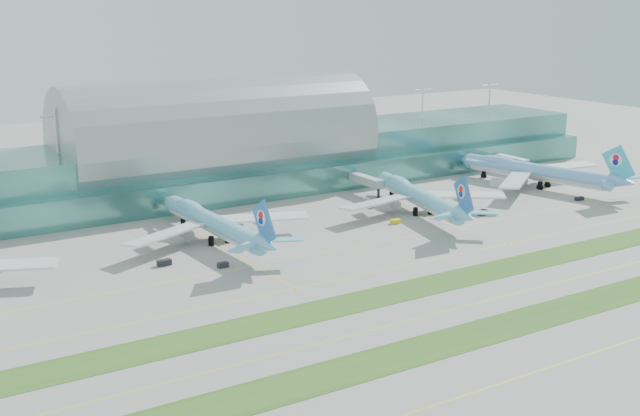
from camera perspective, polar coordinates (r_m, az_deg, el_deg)
ground at (r=207.77m, az=8.04°, el=-5.64°), size 700.00×700.00×0.00m
terminal at (r=310.39m, az=-7.19°, el=3.84°), size 340.00×69.10×36.00m
grass_strip_near at (r=188.68m, az=13.50°, el=-8.03°), size 420.00×12.00×0.08m
grass_strip_far at (r=209.20m, az=7.69°, el=-5.48°), size 420.00×12.00×0.08m
taxiline_a at (r=176.53m, az=18.14°, el=-10.00°), size 420.00×0.35×0.01m
taxiline_b at (r=197.97m, az=10.63°, el=-6.79°), size 420.00×0.35×0.01m
taxiline_c at (r=221.04m, az=5.06°, el=-4.30°), size 420.00×0.35×0.01m
taxiline_d at (r=238.11m, az=1.90°, el=-2.87°), size 420.00×0.35×0.01m
airliner_b at (r=245.82m, az=-7.63°, el=-0.98°), size 61.81×70.19×19.32m
airliner_c at (r=278.88m, az=6.98°, el=0.91°), size 60.90×70.11×19.46m
airliner_d at (r=326.86m, az=15.03°, el=2.60°), size 64.92×74.90×20.87m
gse_c at (r=226.69m, az=-11.02°, el=-3.82°), size 4.00×1.99×1.67m
gse_d at (r=222.53m, az=-6.93°, el=-4.04°), size 2.99×1.70×1.40m
gse_e at (r=265.09m, az=5.39°, el=-0.96°), size 3.28×2.06×1.38m
gse_f at (r=279.66m, az=11.48°, el=-0.32°), size 3.82×2.77×1.81m
gse_g at (r=309.64m, az=17.96°, el=0.64°), size 3.49×1.79×1.31m
gse_h at (r=340.23m, az=19.66°, el=1.74°), size 4.20×2.52×1.69m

